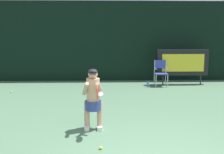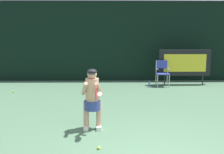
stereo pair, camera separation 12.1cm
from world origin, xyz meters
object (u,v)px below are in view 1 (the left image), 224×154
object	(u,v)px
tennis_ball_spare	(11,92)
tennis_player	(93,97)
water_bottle	(148,84)
tennis_ball_loose	(101,148)
tennis_racket	(97,93)
umpire_chair	(161,71)
scoreboard	(182,63)

from	to	relation	value
tennis_ball_spare	tennis_player	bearing A→B (deg)	-51.37
water_bottle	tennis_ball_loose	bearing A→B (deg)	-107.16
tennis_player	tennis_racket	world-z (taller)	tennis_player
water_bottle	tennis_ball_loose	size ratio (longest dim) A/B	3.90
umpire_chair	tennis_ball_spare	size ratio (longest dim) A/B	15.88
umpire_chair	tennis_player	world-z (taller)	tennis_player
tennis_player	tennis_ball_spare	distance (m)	5.23
scoreboard	umpire_chair	size ratio (longest dim) A/B	2.04
tennis_racket	umpire_chair	bearing A→B (deg)	74.52
tennis_racket	tennis_ball_loose	xyz separation A→B (m)	(0.07, -0.67, -0.96)
water_bottle	tennis_ball_loose	world-z (taller)	water_bottle
tennis_racket	scoreboard	bearing A→B (deg)	68.15
scoreboard	tennis_ball_spare	bearing A→B (deg)	-168.05
tennis_player	tennis_ball_loose	distance (m)	1.39
tennis_player	tennis_ball_loose	world-z (taller)	tennis_player
water_bottle	tennis_ball_spare	bearing A→B (deg)	-170.31
scoreboard	water_bottle	world-z (taller)	scoreboard
tennis_ball_spare	tennis_ball_loose	bearing A→B (deg)	-56.76
water_bottle	tennis_player	distance (m)	5.41
water_bottle	tennis_player	xyz separation A→B (m)	(-2.07, -4.95, 0.65)
tennis_ball_loose	tennis_player	bearing A→B (deg)	98.87
scoreboard	tennis_racket	size ratio (longest dim) A/B	3.65
water_bottle	tennis_ball_spare	distance (m)	5.38
umpire_chair	tennis_racket	world-z (taller)	tennis_racket
water_bottle	tennis_ball_loose	distance (m)	6.40
scoreboard	umpire_chair	bearing A→B (deg)	-160.84
scoreboard	tennis_ball_loose	bearing A→B (deg)	-117.43
tennis_player	scoreboard	bearing A→B (deg)	56.49
tennis_racket	tennis_ball_spare	distance (m)	5.72
water_bottle	tennis_ball_spare	size ratio (longest dim) A/B	3.90
scoreboard	umpire_chair	world-z (taller)	scoreboard
umpire_chair	tennis_player	bearing A→B (deg)	-117.12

